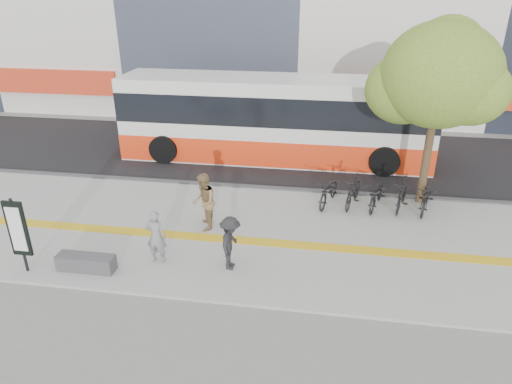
% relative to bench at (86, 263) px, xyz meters
% --- Properties ---
extents(ground, '(120.00, 120.00, 0.00)m').
position_rel_bench_xyz_m(ground, '(2.60, 1.20, -0.30)').
color(ground, slate).
rests_on(ground, ground).
extents(sidewalk, '(40.00, 7.00, 0.08)m').
position_rel_bench_xyz_m(sidewalk, '(2.60, 2.70, -0.27)').
color(sidewalk, gray).
rests_on(sidewalk, ground).
extents(tactile_strip, '(40.00, 0.45, 0.01)m').
position_rel_bench_xyz_m(tactile_strip, '(2.60, 2.20, -0.22)').
color(tactile_strip, gold).
rests_on(tactile_strip, sidewalk).
extents(street, '(40.00, 8.00, 0.06)m').
position_rel_bench_xyz_m(street, '(2.60, 10.20, -0.28)').
color(street, black).
rests_on(street, ground).
extents(curb, '(40.00, 0.25, 0.14)m').
position_rel_bench_xyz_m(curb, '(2.60, 6.20, -0.23)').
color(curb, '#373739').
rests_on(curb, ground).
extents(bench, '(1.60, 0.45, 0.45)m').
position_rel_bench_xyz_m(bench, '(0.00, 0.00, 0.00)').
color(bench, '#373739').
rests_on(bench, sidewalk).
extents(signboard, '(0.55, 0.10, 2.20)m').
position_rel_bench_xyz_m(signboard, '(-1.60, -0.31, 1.06)').
color(signboard, black).
rests_on(signboard, sidewalk).
extents(street_tree, '(4.40, 3.80, 6.31)m').
position_rel_bench_xyz_m(street_tree, '(9.78, 6.02, 4.21)').
color(street_tree, '#3E2D1C').
rests_on(street_tree, sidewalk).
extents(bus, '(13.42, 3.18, 3.57)m').
position_rel_bench_xyz_m(bus, '(4.03, 9.70, 1.44)').
color(bus, silver).
rests_on(bus, street).
extents(bicycle_row, '(4.51, 2.02, 1.11)m').
position_rel_bench_xyz_m(bicycle_row, '(8.20, 5.20, 0.30)').
color(bicycle_row, black).
rests_on(bicycle_row, sidewalk).
extents(seated_woman, '(0.59, 0.40, 1.60)m').
position_rel_bench_xyz_m(seated_woman, '(1.80, 0.72, 0.57)').
color(seated_woman, black).
rests_on(seated_woman, sidewalk).
extents(pedestrian_tan, '(0.91, 1.05, 1.87)m').
position_rel_bench_xyz_m(pedestrian_tan, '(2.62, 2.79, 0.71)').
color(pedestrian_tan, olive).
rests_on(pedestrian_tan, sidewalk).
extents(pedestrian_dark, '(0.60, 1.02, 1.56)m').
position_rel_bench_xyz_m(pedestrian_dark, '(3.91, 0.73, 0.55)').
color(pedestrian_dark, black).
rests_on(pedestrian_dark, sidewalk).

